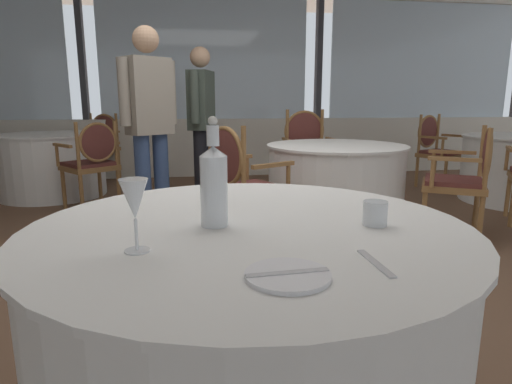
# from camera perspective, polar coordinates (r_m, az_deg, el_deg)

# --- Properties ---
(ground_plane) EXTENTS (13.94, 13.94, 0.00)m
(ground_plane) POSITION_cam_1_polar(r_m,az_deg,el_deg) (2.82, -2.79, -11.06)
(ground_plane) COLOR brown
(window_wall_far) EXTENTS (10.73, 0.14, 2.83)m
(window_wall_far) POSITION_cam_1_polar(r_m,az_deg,el_deg) (6.45, -6.65, 12.12)
(window_wall_far) COLOR silver
(window_wall_far) RESTS_ON ground_plane
(foreground_table) EXTENTS (1.35, 1.35, 0.73)m
(foreground_table) POSITION_cam_1_polar(r_m,az_deg,el_deg) (1.46, -0.89, -18.20)
(foreground_table) COLOR white
(foreground_table) RESTS_ON ground_plane
(side_plate) EXTENTS (0.19, 0.19, 0.01)m
(side_plate) POSITION_cam_1_polar(r_m,az_deg,el_deg) (0.93, 4.23, -10.97)
(side_plate) COLOR white
(side_plate) RESTS_ON foreground_table
(butter_knife) EXTENTS (0.18, 0.03, 0.00)m
(butter_knife) POSITION_cam_1_polar(r_m,az_deg,el_deg) (0.93, 4.23, -10.67)
(butter_knife) COLOR silver
(butter_knife) RESTS_ON foreground_table
(dinner_fork) EXTENTS (0.02, 0.17, 0.00)m
(dinner_fork) POSITION_cam_1_polar(r_m,az_deg,el_deg) (1.04, 15.61, -9.08)
(dinner_fork) COLOR silver
(dinner_fork) RESTS_ON foreground_table
(water_bottle) EXTENTS (0.08, 0.08, 0.33)m
(water_bottle) POSITION_cam_1_polar(r_m,az_deg,el_deg) (1.28, -5.63, 1.16)
(water_bottle) COLOR white
(water_bottle) RESTS_ON foreground_table
(wine_glass) EXTENTS (0.07, 0.07, 0.18)m
(wine_glass) POSITION_cam_1_polar(r_m,az_deg,el_deg) (1.09, -15.89, -1.17)
(wine_glass) COLOR white
(wine_glass) RESTS_ON foreground_table
(water_tumbler) EXTENTS (0.07, 0.07, 0.07)m
(water_tumbler) POSITION_cam_1_polar(r_m,az_deg,el_deg) (1.35, 15.57, -2.73)
(water_tumbler) COLOR white
(water_tumbler) RESTS_ON foreground_table
(background_table_0) EXTENTS (1.22, 1.22, 0.73)m
(background_table_0) POSITION_cam_1_polar(r_m,az_deg,el_deg) (3.86, 10.48, 0.80)
(background_table_0) COLOR white
(background_table_0) RESTS_ON ground_plane
(dining_chair_0_0) EXTENTS (0.63, 0.65, 0.91)m
(dining_chair_0_0) POSITION_cam_1_polar(r_m,az_deg,el_deg) (3.76, 26.11, 2.19)
(dining_chair_0_0) COLOR olive
(dining_chair_0_0) RESTS_ON ground_plane
(dining_chair_0_1) EXTENTS (0.54, 0.48, 1.01)m
(dining_chair_0_1) POSITION_cam_1_polar(r_m,az_deg,el_deg) (4.82, 6.74, 5.80)
(dining_chair_0_1) COLOR olive
(dining_chair_0_1) RESTS_ON ground_plane
(dining_chair_0_2) EXTENTS (0.62, 0.65, 0.94)m
(dining_chair_0_2) POSITION_cam_1_polar(r_m,az_deg,el_deg) (3.14, -2.14, 1.78)
(dining_chair_0_2) COLOR olive
(dining_chair_0_2) RESTS_ON ground_plane
(dining_chair_1_2) EXTENTS (0.64, 0.62, 0.94)m
(dining_chair_1_2) POSITION_cam_1_polar(r_m,az_deg,el_deg) (6.07, 22.79, 5.75)
(dining_chair_1_2) COLOR olive
(dining_chair_1_2) RESTS_ON ground_plane
(background_table_3) EXTENTS (1.23, 1.23, 0.73)m
(background_table_3) POSITION_cam_1_polar(r_m,az_deg,el_deg) (5.62, -25.54, 3.28)
(background_table_3) COLOR white
(background_table_3) RESTS_ON ground_plane
(dining_chair_3_0) EXTENTS (0.66, 0.65, 0.91)m
(dining_chair_3_0) POSITION_cam_1_polar(r_m,az_deg,el_deg) (4.65, -20.90, 4.22)
(dining_chair_3_0) COLOR olive
(dining_chair_3_0) RESTS_ON ground_plane
(dining_chair_3_1) EXTENTS (0.63, 0.60, 0.94)m
(dining_chair_3_1) POSITION_cam_1_polar(r_m,az_deg,el_deg) (6.44, -20.01, 6.36)
(dining_chair_3_1) COLOR olive
(dining_chair_3_1) RESTS_ON ground_plane
(diner_person_0) EXTENTS (0.44, 0.38, 1.70)m
(diner_person_0) POSITION_cam_1_polar(r_m,az_deg,el_deg) (3.73, -13.98, 9.60)
(diner_person_0) COLOR #334770
(diner_person_0) RESTS_ON ground_plane
(diner_person_1) EXTENTS (0.31, 0.50, 1.65)m
(diner_person_1) POSITION_cam_1_polar(r_m,az_deg,el_deg) (4.62, -7.25, 9.87)
(diner_person_1) COLOR black
(diner_person_1) RESTS_ON ground_plane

